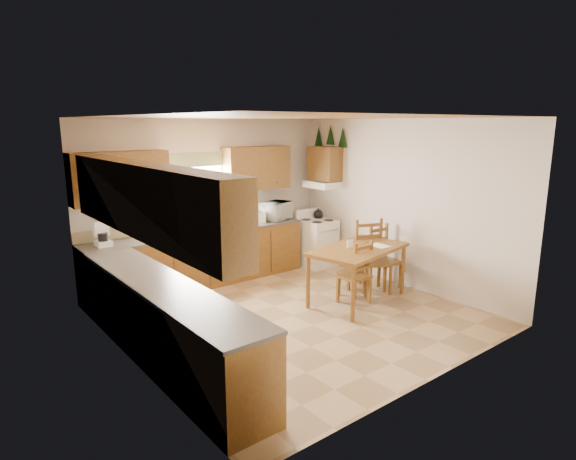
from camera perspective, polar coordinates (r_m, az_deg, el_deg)
floor at (r=6.82m, az=0.59°, el=-10.08°), size 4.50×4.50×0.00m
ceiling at (r=6.30m, az=0.64°, el=13.23°), size 4.50×4.50×0.00m
wall_left at (r=5.34m, az=-18.51°, el=-1.92°), size 4.50×4.50×0.00m
wall_right at (r=8.01m, az=13.24°, el=3.05°), size 4.50×4.50×0.00m
wall_back at (r=8.27m, az=-9.26°, el=3.51°), size 4.50×4.50×0.00m
wall_front at (r=4.93m, az=17.32°, el=-3.00°), size 4.50×4.50×0.00m
lower_cab_back at (r=8.03m, az=-10.32°, el=-3.45°), size 3.75×0.60×0.88m
lower_cab_left at (r=5.60m, az=-14.39°, el=-10.84°), size 0.60×3.60×0.88m
counter_back at (r=7.92m, az=-10.45°, el=-0.25°), size 3.75×0.63×0.04m
counter_left at (r=5.43m, az=-14.65°, el=-6.37°), size 0.63×3.60×0.04m
backsplash at (r=8.15m, az=-11.44°, el=0.86°), size 3.75×0.01×0.18m
upper_cab_back_left at (r=7.43m, az=-19.28°, el=5.90°), size 1.41×0.33×0.75m
upper_cab_back_right at (r=8.52m, az=-3.73°, el=7.33°), size 1.25×0.33×0.75m
upper_cab_left at (r=5.16m, az=-16.61°, el=3.45°), size 0.33×3.60×0.75m
upper_cab_stove at (r=8.94m, az=4.37°, el=7.85°), size 0.33×0.62×0.62m
range_hood at (r=8.94m, az=4.09°, el=5.41°), size 0.44×0.62×0.12m
window_frame at (r=8.07m, az=-11.07°, el=4.66°), size 1.13×0.02×1.18m
window_pane at (r=8.07m, az=-11.05°, el=4.66°), size 1.05×0.01×1.10m
window_valance at (r=8.00m, az=-11.12°, el=8.19°), size 1.19×0.01×0.24m
sink_basin at (r=7.94m, az=-9.99°, el=0.11°), size 0.75×0.45×0.04m
pine_decal_a at (r=8.77m, az=6.50°, el=10.86°), size 0.22×0.22×0.36m
pine_decal_b at (r=9.00m, az=5.04°, el=11.19°), size 0.22×0.22×0.36m
pine_decal_c at (r=9.24m, az=3.65°, el=11.00°), size 0.22×0.22×0.36m
stove at (r=9.01m, az=3.48°, el=-1.60°), size 0.58×0.60×0.85m
coffeemaker at (r=7.28m, az=-21.13°, el=-0.40°), size 0.21×0.26×0.36m
paper_towel at (r=8.15m, az=-6.52°, el=1.35°), size 0.14×0.14×0.27m
toaster at (r=8.43m, az=-3.52°, el=1.50°), size 0.26×0.20×0.19m
microwave at (r=8.70m, az=-1.40°, el=2.29°), size 0.62×0.53×0.32m
dining_table at (r=7.29m, az=8.22°, el=-5.23°), size 1.69×1.17×0.83m
chair_near_left at (r=7.54m, az=7.60°, el=-4.51°), size 0.43×0.42×0.86m
chair_near_right at (r=7.19m, az=7.86°, el=-4.95°), size 0.41×0.39×0.96m
chair_far_left at (r=7.66m, az=10.09°, el=-3.22°), size 0.62×0.60×1.14m
chair_far_right at (r=7.94m, az=11.49°, el=-3.20°), size 0.45×0.43×1.01m
table_paper at (r=7.35m, az=10.76°, el=-1.82°), size 0.23×0.30×0.00m
table_card at (r=7.14m, az=7.34°, el=-1.65°), size 0.09×0.05×0.12m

